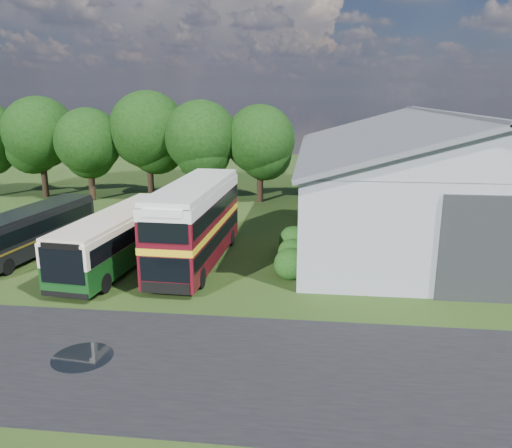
# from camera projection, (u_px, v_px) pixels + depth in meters

# --- Properties ---
(ground) EXTENTS (120.00, 120.00, 0.00)m
(ground) POSITION_uv_depth(u_px,v_px,m) (149.00, 323.00, 20.84)
(ground) COLOR #1E3912
(ground) RESTS_ON ground
(asphalt_road) EXTENTS (60.00, 8.00, 0.02)m
(asphalt_road) POSITION_uv_depth(u_px,v_px,m) (204.00, 365.00, 17.63)
(asphalt_road) COLOR black
(asphalt_road) RESTS_ON ground
(puddle) EXTENTS (2.20, 2.20, 0.01)m
(puddle) POSITION_uv_depth(u_px,v_px,m) (83.00, 358.00, 18.13)
(puddle) COLOR black
(puddle) RESTS_ON ground
(storage_shed) EXTENTS (18.80, 24.80, 8.15)m
(storage_shed) POSITION_uv_depth(u_px,v_px,m) (439.00, 172.00, 33.46)
(storage_shed) COLOR gray
(storage_shed) RESTS_ON ground
(tree_left_a) EXTENTS (6.46, 6.46, 9.12)m
(tree_left_a) POSITION_uv_depth(u_px,v_px,m) (40.00, 133.00, 44.90)
(tree_left_a) COLOR black
(tree_left_a) RESTS_ON ground
(tree_left_b) EXTENTS (5.78, 5.78, 8.16)m
(tree_left_b) POSITION_uv_depth(u_px,v_px,m) (88.00, 141.00, 43.54)
(tree_left_b) COLOR black
(tree_left_b) RESTS_ON ground
(tree_mid) EXTENTS (6.80, 6.80, 9.60)m
(tree_mid) POSITION_uv_depth(u_px,v_px,m) (148.00, 130.00, 43.99)
(tree_mid) COLOR black
(tree_mid) RESTS_ON ground
(tree_right_a) EXTENTS (6.26, 6.26, 8.83)m
(tree_right_a) POSITION_uv_depth(u_px,v_px,m) (201.00, 137.00, 42.60)
(tree_right_a) COLOR black
(tree_right_a) RESTS_ON ground
(tree_right_b) EXTENTS (5.98, 5.98, 8.45)m
(tree_right_b) POSITION_uv_depth(u_px,v_px,m) (260.00, 140.00, 42.87)
(tree_right_b) COLOR black
(tree_right_b) RESTS_ON ground
(shrub_front) EXTENTS (1.70, 1.70, 1.70)m
(shrub_front) POSITION_uv_depth(u_px,v_px,m) (290.00, 278.00, 25.98)
(shrub_front) COLOR #194714
(shrub_front) RESTS_ON ground
(shrub_mid) EXTENTS (1.60, 1.60, 1.60)m
(shrub_mid) POSITION_uv_depth(u_px,v_px,m) (292.00, 265.00, 27.90)
(shrub_mid) COLOR #194714
(shrub_mid) RESTS_ON ground
(shrub_back) EXTENTS (1.80, 1.80, 1.80)m
(shrub_back) POSITION_uv_depth(u_px,v_px,m) (293.00, 254.00, 29.82)
(shrub_back) COLOR #194714
(shrub_back) RESTS_ON ground
(bus_green_single) EXTENTS (3.56, 11.10, 3.01)m
(bus_green_single) POSITION_uv_depth(u_px,v_px,m) (119.00, 238.00, 27.49)
(bus_green_single) COLOR black
(bus_green_single) RESTS_ON ground
(bus_maroon_double) EXTENTS (3.15, 10.78, 4.59)m
(bus_maroon_double) POSITION_uv_depth(u_px,v_px,m) (196.00, 224.00, 27.68)
(bus_maroon_double) COLOR black
(bus_maroon_double) RESTS_ON ground
(bus_dark_single) EXTENTS (3.52, 10.02, 2.70)m
(bus_dark_single) POSITION_uv_depth(u_px,v_px,m) (32.00, 230.00, 29.55)
(bus_dark_single) COLOR black
(bus_dark_single) RESTS_ON ground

